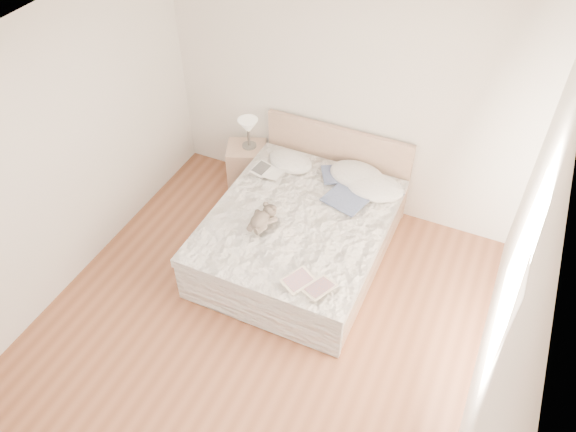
# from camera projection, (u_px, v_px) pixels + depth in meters

# --- Properties ---
(floor) EXTENTS (4.00, 4.50, 0.00)m
(floor) POSITION_uv_depth(u_px,v_px,m) (251.00, 335.00, 5.33)
(floor) COLOR brown
(floor) RESTS_ON ground
(ceiling) EXTENTS (4.00, 4.50, 0.00)m
(ceiling) POSITION_uv_depth(u_px,v_px,m) (232.00, 82.00, 3.48)
(ceiling) COLOR white
(ceiling) RESTS_ON ground
(wall_back) EXTENTS (4.00, 0.02, 2.70)m
(wall_back) POSITION_uv_depth(u_px,v_px,m) (344.00, 97.00, 5.89)
(wall_back) COLOR silver
(wall_back) RESTS_ON ground
(wall_left) EXTENTS (0.02, 4.50, 2.70)m
(wall_left) POSITION_uv_depth(u_px,v_px,m) (45.00, 169.00, 5.01)
(wall_left) COLOR silver
(wall_left) RESTS_ON ground
(wall_right) EXTENTS (0.02, 4.50, 2.70)m
(wall_right) POSITION_uv_depth(u_px,v_px,m) (505.00, 322.00, 3.80)
(wall_right) COLOR silver
(wall_right) RESTS_ON ground
(window) EXTENTS (0.02, 1.30, 1.10)m
(window) POSITION_uv_depth(u_px,v_px,m) (513.00, 281.00, 3.93)
(window) COLOR white
(window) RESTS_ON wall_right
(bed) EXTENTS (1.72, 2.14, 1.00)m
(bed) POSITION_uv_depth(u_px,v_px,m) (302.00, 232.00, 5.91)
(bed) COLOR tan
(bed) RESTS_ON floor
(nightstand) EXTENTS (0.57, 0.54, 0.56)m
(nightstand) POSITION_uv_depth(u_px,v_px,m) (247.00, 166.00, 6.77)
(nightstand) COLOR tan
(nightstand) RESTS_ON floor
(table_lamp) EXTENTS (0.23, 0.23, 0.37)m
(table_lamp) POSITION_uv_depth(u_px,v_px,m) (248.00, 128.00, 6.41)
(table_lamp) COLOR #524E47
(table_lamp) RESTS_ON nightstand
(pillow_left) EXTENTS (0.57, 0.44, 0.16)m
(pillow_left) POSITION_uv_depth(u_px,v_px,m) (291.00, 162.00, 6.24)
(pillow_left) COLOR silver
(pillow_left) RESTS_ON bed
(pillow_middle) EXTENTS (0.70, 0.54, 0.19)m
(pillow_middle) POSITION_uv_depth(u_px,v_px,m) (357.00, 176.00, 6.06)
(pillow_middle) COLOR silver
(pillow_middle) RESTS_ON bed
(pillow_right) EXTENTS (0.64, 0.47, 0.18)m
(pillow_right) POSITION_uv_depth(u_px,v_px,m) (375.00, 188.00, 5.92)
(pillow_right) COLOR white
(pillow_right) RESTS_ON bed
(blouse) EXTENTS (0.80, 0.83, 0.03)m
(blouse) POSITION_uv_depth(u_px,v_px,m) (352.00, 193.00, 5.87)
(blouse) COLOR #384465
(blouse) RESTS_ON bed
(photo_book) EXTENTS (0.38, 0.28, 0.03)m
(photo_book) POSITION_uv_depth(u_px,v_px,m) (268.00, 171.00, 6.13)
(photo_book) COLOR white
(photo_book) RESTS_ON bed
(childrens_book) EXTENTS (0.50, 0.44, 0.03)m
(childrens_book) POSITION_uv_depth(u_px,v_px,m) (309.00, 285.00, 4.97)
(childrens_book) COLOR beige
(childrens_book) RESTS_ON bed
(teddy_bear) EXTENTS (0.25, 0.34, 0.17)m
(teddy_bear) POSITION_uv_depth(u_px,v_px,m) (260.00, 225.00, 5.49)
(teddy_bear) COLOR brown
(teddy_bear) RESTS_ON bed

